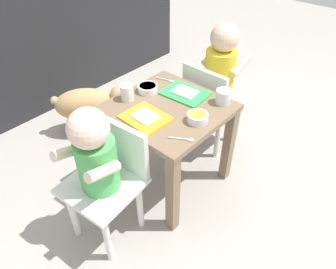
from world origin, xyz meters
name	(u,v)px	position (x,y,z in m)	size (l,w,h in m)	color
ground_plane	(168,177)	(0.00, 0.00, 0.00)	(7.00, 7.00, 0.00)	#9E998E
kitchen_cabinet_back	(29,36)	(0.00, 1.18, 0.47)	(2.35, 0.31, 0.93)	#232326
dining_table	(168,124)	(0.00, 0.00, 0.36)	(0.48, 0.49, 0.46)	#7A6047
seated_child_left	(99,160)	(-0.40, -0.01, 0.42)	(0.31, 0.31, 0.66)	silver
seated_child_right	(218,76)	(0.40, 0.01, 0.44)	(0.29, 0.29, 0.71)	silver
dog	(89,104)	(-0.01, 0.62, 0.20)	(0.40, 0.38, 0.30)	tan
food_tray_left	(145,118)	(-0.13, 0.01, 0.46)	(0.16, 0.19, 0.02)	gold
food_tray_right	(185,93)	(0.13, 0.01, 0.46)	(0.17, 0.21, 0.02)	green
water_cup_left	(223,97)	(0.19, -0.16, 0.48)	(0.07, 0.07, 0.06)	white
water_cup_right	(127,93)	(-0.08, 0.18, 0.49)	(0.06, 0.06, 0.07)	white
veggie_bowl_far	(198,117)	(0.00, -0.16, 0.47)	(0.09, 0.09, 0.04)	white
cereal_bowl_right_side	(148,88)	(0.03, 0.16, 0.47)	(0.10, 0.10, 0.03)	white
spoon_by_left_tray	(184,139)	(-0.13, -0.20, 0.46)	(0.06, 0.09, 0.01)	silver
spoon_by_right_tray	(166,80)	(0.17, 0.16, 0.46)	(0.04, 0.10, 0.01)	silver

